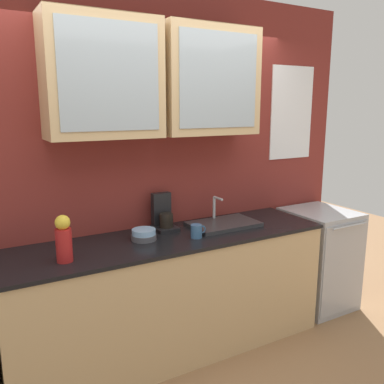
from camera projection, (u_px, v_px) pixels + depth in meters
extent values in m
plane|color=#936B47|center=(172.00, 349.00, 3.26)|extent=(10.00, 10.00, 0.00)
cube|color=maroon|center=(149.00, 170.00, 3.30)|extent=(3.87, 0.10, 2.79)
cube|color=tan|center=(103.00, 78.00, 2.77)|extent=(0.79, 0.33, 0.82)
cube|color=#9EADB7|center=(111.00, 76.00, 2.63)|extent=(0.68, 0.01, 0.70)
cube|color=tan|center=(208.00, 81.00, 3.18)|extent=(0.79, 0.33, 0.82)
cube|color=#9EADB7|center=(219.00, 80.00, 3.04)|extent=(0.68, 0.01, 0.70)
cube|color=white|center=(292.00, 113.00, 3.86)|extent=(0.50, 0.01, 0.86)
cube|color=tan|center=(172.00, 296.00, 3.17)|extent=(2.46, 0.65, 0.91)
cube|color=black|center=(171.00, 238.00, 3.07)|extent=(2.49, 0.68, 0.03)
cube|color=#2D2D30|center=(224.00, 224.00, 3.34)|extent=(0.56, 0.35, 0.03)
cylinder|color=#ADAFB5|center=(214.00, 208.00, 3.45)|extent=(0.02, 0.02, 0.18)
cylinder|color=#ADAFB5|center=(218.00, 198.00, 3.38)|extent=(0.02, 0.12, 0.02)
cylinder|color=#4C4C54|center=(144.00, 237.00, 2.99)|extent=(0.19, 0.19, 0.04)
cylinder|color=#8CB7E0|center=(144.00, 232.00, 2.99)|extent=(0.17, 0.17, 0.05)
cylinder|color=#B21E1E|center=(64.00, 245.00, 2.56)|extent=(0.10, 0.10, 0.22)
sphere|color=yellow|center=(62.00, 222.00, 2.53)|extent=(0.09, 0.09, 0.09)
cylinder|color=#38608C|center=(196.00, 231.00, 3.04)|extent=(0.09, 0.09, 0.10)
torus|color=#38608C|center=(202.00, 230.00, 3.06)|extent=(0.06, 0.01, 0.06)
cube|color=#ADAFB5|center=(318.00, 258.00, 3.92)|extent=(0.56, 0.62, 0.94)
cube|color=#ADAFB5|center=(344.00, 269.00, 3.65)|extent=(0.53, 0.01, 0.84)
cylinder|color=#ADAFB5|center=(350.00, 226.00, 3.55)|extent=(0.42, 0.02, 0.02)
cube|color=black|center=(165.00, 228.00, 3.23)|extent=(0.17, 0.20, 0.03)
cylinder|color=black|center=(166.00, 220.00, 3.20)|extent=(0.11, 0.11, 0.11)
cube|color=black|center=(161.00, 209.00, 3.26)|extent=(0.15, 0.06, 0.26)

